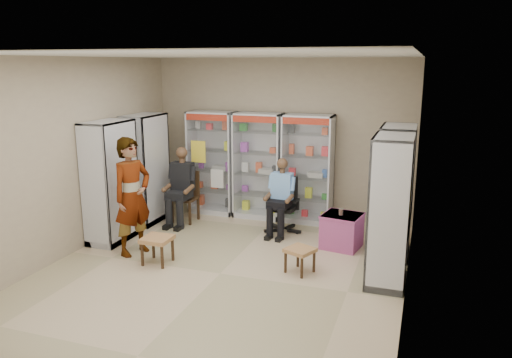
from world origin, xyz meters
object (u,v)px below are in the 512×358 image
(cabinet_right_near, at_px, (390,211))
(standing_man, at_px, (132,197))
(seated_shopkeeper, at_px, (282,198))
(woven_stool_b, at_px, (158,250))
(cabinet_back_right, at_px, (308,169))
(pink_trunk, at_px, (342,231))
(cabinet_left_near, at_px, (110,182))
(cabinet_back_mid, at_px, (259,166))
(woven_stool_a, at_px, (300,260))
(cabinet_left_far, at_px, (146,169))
(office_chair, at_px, (283,205))
(wooden_chair, at_px, (185,197))
(cabinet_back_left, at_px, (213,163))
(cabinet_right_far, at_px, (395,191))

(cabinet_right_near, bearing_deg, standing_man, 93.01)
(seated_shopkeeper, bearing_deg, woven_stool_b, -121.78)
(cabinet_right_near, distance_m, seated_shopkeeper, 2.41)
(cabinet_back_right, distance_m, pink_trunk, 1.59)
(cabinet_left_near, bearing_deg, cabinet_back_mid, 137.20)
(cabinet_right_near, height_order, woven_stool_a, cabinet_right_near)
(cabinet_left_far, xyz_separation_m, seated_shopkeeper, (2.57, 0.16, -0.38))
(cabinet_back_right, height_order, office_chair, cabinet_back_right)
(cabinet_right_near, distance_m, wooden_chair, 4.10)
(pink_trunk, distance_m, woven_stool_a, 1.25)
(cabinet_right_near, bearing_deg, cabinet_left_near, 87.43)
(cabinet_back_left, bearing_deg, seated_shopkeeper, -25.13)
(cabinet_back_right, height_order, cabinet_left_near, same)
(cabinet_back_right, bearing_deg, seated_shopkeeper, -108.42)
(cabinet_back_left, height_order, cabinet_left_near, same)
(cabinet_back_right, distance_m, cabinet_right_far, 1.98)
(cabinet_right_far, relative_size, cabinet_left_far, 1.00)
(cabinet_back_left, xyz_separation_m, woven_stool_b, (0.28, -2.68, -0.80))
(pink_trunk, bearing_deg, cabinet_back_mid, 147.67)
(cabinet_left_far, bearing_deg, pink_trunk, 86.79)
(cabinet_back_right, distance_m, standing_man, 3.26)
(woven_stool_b, bearing_deg, cabinet_back_mid, 75.86)
(standing_man, bearing_deg, cabinet_back_mid, -7.16)
(woven_stool_a, xyz_separation_m, woven_stool_b, (-2.08, -0.36, 0.02))
(cabinet_back_right, relative_size, cabinet_right_near, 1.00)
(cabinet_left_far, bearing_deg, seated_shopkeeper, 93.54)
(cabinet_left_near, xyz_separation_m, woven_stool_a, (3.28, -0.29, -0.82))
(cabinet_back_left, height_order, seated_shopkeeper, cabinet_back_left)
(cabinet_left_near, relative_size, seated_shopkeeper, 1.60)
(standing_man, bearing_deg, wooden_chair, 18.87)
(cabinet_back_mid, bearing_deg, cabinet_back_left, 180.00)
(cabinet_right_near, height_order, cabinet_left_far, same)
(woven_stool_b, bearing_deg, cabinet_left_near, 151.77)
(cabinet_right_near, bearing_deg, cabinet_left_far, 73.75)
(cabinet_left_far, xyz_separation_m, office_chair, (2.57, 0.21, -0.51))
(cabinet_right_near, relative_size, standing_man, 1.09)
(cabinet_back_left, distance_m, seated_shopkeeper, 1.85)
(woven_stool_a, bearing_deg, cabinet_back_right, 101.02)
(cabinet_right_near, xyz_separation_m, wooden_chair, (-3.78, 1.50, -0.53))
(pink_trunk, xyz_separation_m, standing_man, (-3.01, -1.29, 0.64))
(seated_shopkeeper, height_order, woven_stool_a, seated_shopkeeper)
(cabinet_back_right, relative_size, woven_stool_a, 5.55)
(cabinet_back_left, height_order, office_chair, cabinet_back_left)
(wooden_chair, bearing_deg, woven_stool_b, -74.89)
(cabinet_right_near, xyz_separation_m, office_chair, (-1.89, 1.51, -0.51))
(woven_stool_a, bearing_deg, cabinet_back_left, 135.41)
(wooden_chair, bearing_deg, standing_man, -90.58)
(cabinet_back_mid, bearing_deg, cabinet_back_right, 0.00)
(standing_man, bearing_deg, cabinet_left_far, 43.29)
(pink_trunk, xyz_separation_m, woven_stool_b, (-2.47, -1.54, -0.07))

